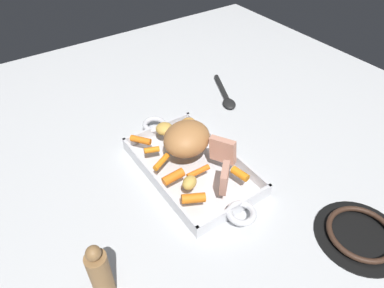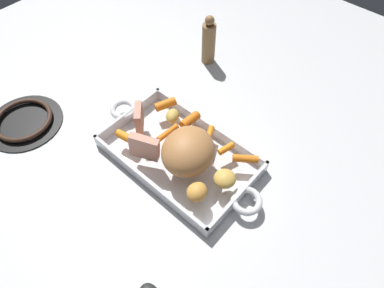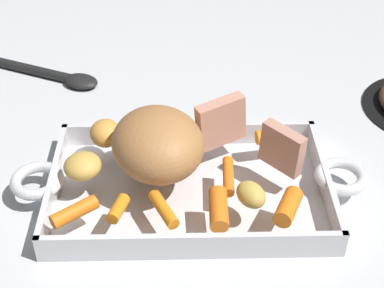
{
  "view_description": "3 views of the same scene",
  "coord_description": "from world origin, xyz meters",
  "views": [
    {
      "loc": [
        0.56,
        -0.38,
        0.68
      ],
      "look_at": [
        -0.02,
        0.01,
        0.07
      ],
      "focal_mm": 32.49,
      "sensor_mm": 36.0,
      "label": 1
    },
    {
      "loc": [
        -0.34,
        0.33,
        0.7
      ],
      "look_at": [
        -0.03,
        -0.02,
        0.06
      ],
      "focal_mm": 31.31,
      "sensor_mm": 36.0,
      "label": 2
    },
    {
      "loc": [
        -0.01,
        -0.58,
        0.55
      ],
      "look_at": [
        0.0,
        0.03,
        0.07
      ],
      "focal_mm": 53.82,
      "sensor_mm": 36.0,
      "label": 3
    }
  ],
  "objects": [
    {
      "name": "potato_halved",
      "position": [
        -0.14,
        0.0,
        0.05
      ],
      "size": [
        0.07,
        0.07,
        0.03
      ],
      "primitive_type": "ellipsoid",
      "rotation": [
        0.0,
        0.0,
        5.75
      ],
      "color": "gold",
      "rests_on": "roasting_dish"
    },
    {
      "name": "baby_carrot_northwest",
      "position": [
        0.05,
        -0.01,
        0.05
      ],
      "size": [
        0.02,
        0.06,
        0.02
      ],
      "primitive_type": "cylinder",
      "rotation": [
        1.53,
        0.0,
        3.1
      ],
      "color": "orange",
      "rests_on": "roasting_dish"
    },
    {
      "name": "baby_carrot_southwest",
      "position": [
        0.03,
        -0.08,
        0.05
      ],
      "size": [
        0.02,
        0.06,
        0.03
      ],
      "primitive_type": "cylinder",
      "rotation": [
        1.65,
        0.0,
        6.27
      ],
      "color": "orange",
      "rests_on": "roasting_dish"
    },
    {
      "name": "baby_carrot_northeast",
      "position": [
        -0.14,
        -0.08,
        0.05
      ],
      "size": [
        0.06,
        0.05,
        0.02
      ],
      "primitive_type": "cylinder",
      "rotation": [
        1.58,
        0.0,
        5.35
      ],
      "color": "orange",
      "rests_on": "roasting_dish"
    },
    {
      "name": "roast_slice_thick",
      "position": [
        0.04,
        0.07,
        0.07
      ],
      "size": [
        0.08,
        0.05,
        0.08
      ],
      "primitive_type": "cube",
      "rotation": [
        -0.08,
        0.0,
        2.02
      ],
      "color": "tan",
      "rests_on": "roasting_dish"
    },
    {
      "name": "baby_carrot_center_left",
      "position": [
        -0.03,
        -0.07,
        0.05
      ],
      "size": [
        0.04,
        0.06,
        0.02
      ],
      "primitive_type": "cylinder",
      "rotation": [
        1.59,
        0.0,
        0.46
      ],
      "color": "orange",
      "rests_on": "roasting_dish"
    },
    {
      "name": "ground_plane",
      "position": [
        0.0,
        0.0,
        0.0
      ],
      "size": [
        1.89,
        1.89,
        0.0
      ],
      "primitive_type": "plane",
      "color": "silver"
    },
    {
      "name": "baby_carrot_center_right",
      "position": [
        -0.09,
        -0.07,
        0.05
      ],
      "size": [
        0.03,
        0.05,
        0.02
      ],
      "primitive_type": "cylinder",
      "rotation": [
        1.65,
        0.0,
        2.86
      ],
      "color": "orange",
      "rests_on": "roasting_dish"
    },
    {
      "name": "pork_roast",
      "position": [
        -0.04,
        0.01,
        0.08
      ],
      "size": [
        0.16,
        0.17,
        0.08
      ],
      "primitive_type": "ellipsoid",
      "rotation": [
        0.0,
        0.0,
        1.89
      ],
      "color": "#AF7340",
      "rests_on": "roasting_dish"
    },
    {
      "name": "roasting_dish",
      "position": [
        0.0,
        0.0,
        0.01
      ],
      "size": [
        0.48,
        0.23,
        0.04
      ],
      "color": "silver",
      "rests_on": "ground_plane"
    },
    {
      "name": "baby_carrot_short",
      "position": [
        0.12,
        0.07,
        0.05
      ],
      "size": [
        0.05,
        0.03,
        0.02
      ],
      "primitive_type": "cylinder",
      "rotation": [
        1.56,
        0.0,
        1.74
      ],
      "color": "orange",
      "rests_on": "roasting_dish"
    },
    {
      "name": "potato_golden_large",
      "position": [
        -0.12,
        0.07,
        0.06
      ],
      "size": [
        0.05,
        0.06,
        0.04
      ],
      "primitive_type": "ellipsoid",
      "rotation": [
        0.0,
        0.0,
        4.87
      ],
      "color": "gold",
      "rests_on": "roasting_dish"
    },
    {
      "name": "serving_spoon",
      "position": [
        -0.23,
        0.3,
        0.01
      ],
      "size": [
        0.21,
        0.11,
        0.02
      ],
      "rotation": [
        0.0,
        0.0,
        5.87
      ],
      "color": "black",
      "rests_on": "ground_plane"
    },
    {
      "name": "baby_carrot_southeast",
      "position": [
        0.12,
        -0.08,
        0.05
      ],
      "size": [
        0.05,
        0.06,
        0.03
      ],
      "primitive_type": "cylinder",
      "rotation": [
        1.5,
        0.0,
        5.85
      ],
      "color": "orange",
      "rests_on": "roasting_dish"
    },
    {
      "name": "stove_burner_rear",
      "position": [
        0.39,
        0.2,
        0.01
      ],
      "size": [
        0.2,
        0.2,
        0.02
      ],
      "color": "black",
      "rests_on": "ground_plane"
    },
    {
      "name": "potato_corner",
      "position": [
        0.07,
        -0.06,
        0.05
      ],
      "size": [
        0.05,
        0.05,
        0.03
      ],
      "primitive_type": "ellipsoid",
      "rotation": [
        0.0,
        0.0,
        2.09
      ],
      "color": "gold",
      "rests_on": "roasting_dish"
    },
    {
      "name": "pepper_mill",
      "position": [
        0.19,
        -0.33,
        0.07
      ],
      "size": [
        0.04,
        0.04,
        0.16
      ],
      "color": "olive",
      "rests_on": "ground_plane"
    },
    {
      "name": "roast_slice_thin",
      "position": [
        0.12,
        0.01,
        0.07
      ],
      "size": [
        0.06,
        0.06,
        0.06
      ],
      "primitive_type": "cube",
      "rotation": [
        0.04,
        0.0,
        0.77
      ],
      "color": "tan",
      "rests_on": "roasting_dish"
    }
  ]
}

